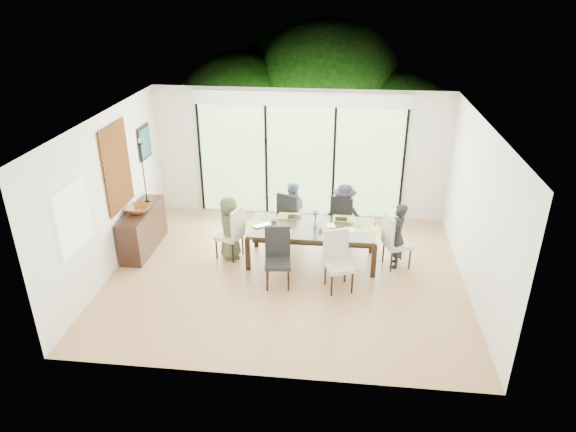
# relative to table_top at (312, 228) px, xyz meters

# --- Properties ---
(floor) EXTENTS (6.00, 5.00, 0.01)m
(floor) POSITION_rel_table_top_xyz_m (-0.40, -0.52, -0.66)
(floor) COLOR #98603D
(floor) RESTS_ON ground
(ceiling) EXTENTS (6.00, 5.00, 0.01)m
(ceiling) POSITION_rel_table_top_xyz_m (-0.40, -0.52, 2.05)
(ceiling) COLOR white
(ceiling) RESTS_ON wall_back
(wall_back) EXTENTS (6.00, 0.02, 2.70)m
(wall_back) POSITION_rel_table_top_xyz_m (-0.40, 1.99, 0.69)
(wall_back) COLOR white
(wall_back) RESTS_ON floor
(wall_front) EXTENTS (6.00, 0.02, 2.70)m
(wall_front) POSITION_rel_table_top_xyz_m (-0.40, -3.03, 0.69)
(wall_front) COLOR silver
(wall_front) RESTS_ON floor
(wall_left) EXTENTS (0.02, 5.00, 2.70)m
(wall_left) POSITION_rel_table_top_xyz_m (-3.41, -0.52, 0.69)
(wall_left) COLOR white
(wall_left) RESTS_ON floor
(wall_right) EXTENTS (0.02, 5.00, 2.70)m
(wall_right) POSITION_rel_table_top_xyz_m (2.61, -0.52, 0.69)
(wall_right) COLOR silver
(wall_right) RESTS_ON floor
(glass_doors) EXTENTS (4.20, 0.02, 2.30)m
(glass_doors) POSITION_rel_table_top_xyz_m (-0.40, 1.95, 0.54)
(glass_doors) COLOR #598C3F
(glass_doors) RESTS_ON wall_back
(blinds_header) EXTENTS (4.40, 0.06, 0.28)m
(blinds_header) POSITION_rel_table_top_xyz_m (-0.40, 1.94, 1.84)
(blinds_header) COLOR white
(blinds_header) RESTS_ON wall_back
(mullion_a) EXTENTS (0.05, 0.04, 2.30)m
(mullion_a) POSITION_rel_table_top_xyz_m (-2.50, 1.94, 0.54)
(mullion_a) COLOR black
(mullion_a) RESTS_ON wall_back
(mullion_b) EXTENTS (0.05, 0.04, 2.30)m
(mullion_b) POSITION_rel_table_top_xyz_m (-1.10, 1.94, 0.54)
(mullion_b) COLOR black
(mullion_b) RESTS_ON wall_back
(mullion_c) EXTENTS (0.05, 0.04, 2.30)m
(mullion_c) POSITION_rel_table_top_xyz_m (0.30, 1.94, 0.54)
(mullion_c) COLOR black
(mullion_c) RESTS_ON wall_back
(mullion_d) EXTENTS (0.05, 0.04, 2.30)m
(mullion_d) POSITION_rel_table_top_xyz_m (1.70, 1.94, 0.54)
(mullion_d) COLOR black
(mullion_d) RESTS_ON wall_back
(side_window) EXTENTS (0.02, 0.90, 1.00)m
(side_window) POSITION_rel_table_top_xyz_m (-3.37, -1.72, 0.84)
(side_window) COLOR #8CAD7F
(side_window) RESTS_ON wall_left
(deck) EXTENTS (6.00, 1.80, 0.10)m
(deck) POSITION_rel_table_top_xyz_m (-0.40, 2.88, -0.71)
(deck) COLOR brown
(deck) RESTS_ON ground
(rail_top) EXTENTS (6.00, 0.08, 0.06)m
(rail_top) POSITION_rel_table_top_xyz_m (-0.40, 3.68, -0.11)
(rail_top) COLOR brown
(rail_top) RESTS_ON deck
(foliage_left) EXTENTS (3.20, 3.20, 3.20)m
(foliage_left) POSITION_rel_table_top_xyz_m (-2.20, 4.68, 0.78)
(foliage_left) COLOR #14380F
(foliage_left) RESTS_ON ground
(foliage_mid) EXTENTS (4.00, 4.00, 4.00)m
(foliage_mid) POSITION_rel_table_top_xyz_m (0.00, 5.28, 1.14)
(foliage_mid) COLOR #14380F
(foliage_mid) RESTS_ON ground
(foliage_right) EXTENTS (2.80, 2.80, 2.80)m
(foliage_right) POSITION_rel_table_top_xyz_m (1.80, 4.48, 0.60)
(foliage_right) COLOR #14380F
(foliage_right) RESTS_ON ground
(foliage_far) EXTENTS (3.60, 3.60, 3.60)m
(foliage_far) POSITION_rel_table_top_xyz_m (-1.00, 5.98, 0.96)
(foliage_far) COLOR #14380F
(foliage_far) RESTS_ON ground
(table_top) EXTENTS (2.19, 1.00, 0.05)m
(table_top) POSITION_rel_table_top_xyz_m (0.00, 0.00, 0.00)
(table_top) COLOR black
(table_top) RESTS_ON floor
(table_apron) EXTENTS (2.00, 0.82, 0.09)m
(table_apron) POSITION_rel_table_top_xyz_m (0.00, 0.00, -0.08)
(table_apron) COLOR black
(table_apron) RESTS_ON floor
(table_leg_fl) EXTENTS (0.08, 0.08, 0.63)m
(table_leg_fl) POSITION_rel_table_top_xyz_m (-1.08, -0.43, -0.34)
(table_leg_fl) COLOR black
(table_leg_fl) RESTS_ON floor
(table_leg_fr) EXTENTS (0.08, 0.08, 0.63)m
(table_leg_fr) POSITION_rel_table_top_xyz_m (1.08, -0.43, -0.34)
(table_leg_fr) COLOR black
(table_leg_fr) RESTS_ON floor
(table_leg_bl) EXTENTS (0.08, 0.08, 0.63)m
(table_leg_bl) POSITION_rel_table_top_xyz_m (-1.08, 0.43, -0.34)
(table_leg_bl) COLOR black
(table_leg_bl) RESTS_ON floor
(table_leg_br) EXTENTS (0.08, 0.08, 0.63)m
(table_leg_br) POSITION_rel_table_top_xyz_m (1.08, 0.43, -0.34)
(table_leg_br) COLOR black
(table_leg_br) RESTS_ON floor
(chair_left_end) EXTENTS (0.53, 0.53, 1.00)m
(chair_left_end) POSITION_rel_table_top_xyz_m (-1.50, 0.00, -0.15)
(chair_left_end) COLOR beige
(chair_left_end) RESTS_ON floor
(chair_right_end) EXTENTS (0.54, 0.54, 1.00)m
(chair_right_end) POSITION_rel_table_top_xyz_m (1.50, 0.00, -0.15)
(chair_right_end) COLOR beige
(chair_right_end) RESTS_ON floor
(chair_far_left) EXTENTS (0.54, 0.54, 1.00)m
(chair_far_left) POSITION_rel_table_top_xyz_m (-0.45, 0.85, -0.15)
(chair_far_left) COLOR black
(chair_far_left) RESTS_ON floor
(chair_far_right) EXTENTS (0.52, 0.52, 1.00)m
(chair_far_right) POSITION_rel_table_top_xyz_m (0.55, 0.85, -0.15)
(chair_far_right) COLOR black
(chair_far_right) RESTS_ON floor
(chair_near_left) EXTENTS (0.47, 0.47, 1.00)m
(chair_near_left) POSITION_rel_table_top_xyz_m (-0.50, -0.87, -0.15)
(chair_near_left) COLOR black
(chair_near_left) RESTS_ON floor
(chair_near_right) EXTENTS (0.54, 0.54, 1.00)m
(chair_near_right) POSITION_rel_table_top_xyz_m (0.50, -0.87, -0.15)
(chair_near_right) COLOR beige
(chair_near_right) RESTS_ON floor
(person_left_end) EXTENTS (0.47, 0.62, 1.17)m
(person_left_end) POSITION_rel_table_top_xyz_m (-1.48, 0.00, -0.07)
(person_left_end) COLOR #475337
(person_left_end) RESTS_ON floor
(person_right_end) EXTENTS (0.39, 0.57, 1.17)m
(person_right_end) POSITION_rel_table_top_xyz_m (1.48, 0.00, -0.07)
(person_right_end) COLOR black
(person_right_end) RESTS_ON floor
(person_far_left) EXTENTS (0.59, 0.41, 1.17)m
(person_far_left) POSITION_rel_table_top_xyz_m (-0.45, 0.83, -0.07)
(person_far_left) COLOR #6E8B9F
(person_far_left) RESTS_ON floor
(person_far_right) EXTENTS (0.58, 0.40, 1.17)m
(person_far_right) POSITION_rel_table_top_xyz_m (0.55, 0.83, -0.07)
(person_far_right) COLOR #241D2C
(person_far_right) RESTS_ON floor
(placemat_left) EXTENTS (0.40, 0.29, 0.01)m
(placemat_left) POSITION_rel_table_top_xyz_m (-0.95, 0.00, 0.03)
(placemat_left) COLOR #88B540
(placemat_left) RESTS_ON table_top
(placemat_right) EXTENTS (0.40, 0.29, 0.01)m
(placemat_right) POSITION_rel_table_top_xyz_m (0.95, 0.00, 0.03)
(placemat_right) COLOR #A4B741
(placemat_right) RESTS_ON table_top
(placemat_far_l) EXTENTS (0.40, 0.29, 0.01)m
(placemat_far_l) POSITION_rel_table_top_xyz_m (-0.45, 0.40, 0.03)
(placemat_far_l) COLOR #94A53B
(placemat_far_l) RESTS_ON table_top
(placemat_far_r) EXTENTS (0.40, 0.29, 0.01)m
(placemat_far_r) POSITION_rel_table_top_xyz_m (0.55, 0.40, 0.03)
(placemat_far_r) COLOR #9CAF3E
(placemat_far_r) RESTS_ON table_top
(placemat_paper) EXTENTS (0.40, 0.29, 0.01)m
(placemat_paper) POSITION_rel_table_top_xyz_m (-0.55, -0.30, 0.03)
(placemat_paper) COLOR white
(placemat_paper) RESTS_ON table_top
(tablet_far_l) EXTENTS (0.24, 0.16, 0.01)m
(tablet_far_l) POSITION_rel_table_top_xyz_m (-0.35, 0.35, 0.04)
(tablet_far_l) COLOR black
(tablet_far_l) RESTS_ON table_top
(tablet_far_r) EXTENTS (0.22, 0.15, 0.01)m
(tablet_far_r) POSITION_rel_table_top_xyz_m (0.50, 0.35, 0.04)
(tablet_far_r) COLOR black
(tablet_far_r) RESTS_ON table_top
(papers) EXTENTS (0.27, 0.20, 0.00)m
(papers) POSITION_rel_table_top_xyz_m (0.70, -0.05, 0.03)
(papers) COLOR white
(papers) RESTS_ON table_top
(platter_base) EXTENTS (0.24, 0.24, 0.02)m
(platter_base) POSITION_rel_table_top_xyz_m (-0.55, -0.30, 0.04)
(platter_base) COLOR white
(platter_base) RESTS_ON table_top
(platter_snacks) EXTENTS (0.18, 0.18, 0.01)m
(platter_snacks) POSITION_rel_table_top_xyz_m (-0.55, -0.30, 0.06)
(platter_snacks) COLOR orange
(platter_snacks) RESTS_ON table_top
(vase) EXTENTS (0.07, 0.07, 0.11)m
(vase) POSITION_rel_table_top_xyz_m (0.05, 0.05, 0.08)
(vase) COLOR silver
(vase) RESTS_ON table_top
(hyacinth_stems) EXTENTS (0.04, 0.04, 0.15)m
(hyacinth_stems) POSITION_rel_table_top_xyz_m (0.05, 0.05, 0.19)
(hyacinth_stems) COLOR #337226
(hyacinth_stems) RESTS_ON table_top
(hyacinth_blooms) EXTENTS (0.10, 0.10, 0.10)m
(hyacinth_blooms) POSITION_rel_table_top_xyz_m (0.05, 0.05, 0.28)
(hyacinth_blooms) COLOR #5362D0
(hyacinth_blooms) RESTS_ON table_top
(laptop) EXTENTS (0.36, 0.34, 0.02)m
(laptop) POSITION_rel_table_top_xyz_m (-0.85, -0.10, 0.04)
(laptop) COLOR silver
(laptop) RESTS_ON table_top
(cup_a) EXTENTS (0.15, 0.15, 0.09)m
(cup_a) POSITION_rel_table_top_xyz_m (-0.70, 0.15, 0.07)
(cup_a) COLOR white
(cup_a) RESTS_ON table_top
(cup_b) EXTENTS (0.13, 0.13, 0.08)m
(cup_b) POSITION_rel_table_top_xyz_m (0.15, -0.10, 0.07)
(cup_b) COLOR white
(cup_b) RESTS_ON table_top
(cup_c) EXTENTS (0.16, 0.16, 0.09)m
(cup_c) POSITION_rel_table_top_xyz_m (0.80, 0.10, 0.07)
(cup_c) COLOR white
(cup_c) RESTS_ON table_top
(book) EXTENTS (0.19, 0.23, 0.02)m
(book) POSITION_rel_table_top_xyz_m (0.25, 0.05, 0.04)
(book) COLOR white
(book) RESTS_ON table_top
(sideboard) EXTENTS (0.40, 1.44, 0.81)m
(sideboard) POSITION_rel_table_top_xyz_m (-3.16, 0.11, -0.25)
(sideboard) COLOR black
(sideboard) RESTS_ON floor
(bowl) EXTENTS (0.43, 0.43, 0.10)m
(bowl) POSITION_rel_table_top_xyz_m (-3.16, 0.01, 0.20)
(bowl) COLOR brown
(bowl) RESTS_ON sideboard
(candlestick_base) EXTENTS (0.09, 0.09, 0.04)m
(candlestick_base) POSITION_rel_table_top_xyz_m (-3.16, 0.46, 0.17)
(candlestick_base) COLOR black
(candlestick_base) RESTS_ON sideboard
(candlestick_shaft) EXTENTS (0.02, 0.02, 1.12)m
(candlestick_shaft) POSITION_rel_table_top_xyz_m (-3.16, 0.46, 0.74)
(candlestick_shaft) COLOR black
(candlestick_shaft) RESTS_ON sideboard
(candlestick_pan) EXTENTS (0.09, 0.09, 0.03)m
(candlestick_pan) POSITION_rel_table_top_xyz_m (-3.16, 0.46, 1.29)
(candlestick_pan) COLOR black
(candlestick_pan) RESTS_ON sideboard
(candle) EXTENTS (0.03, 0.03, 0.09)m
(candle) POSITION_rel_table_top_xyz_m (-3.16, 0.46, 1.35)
(candle) COLOR silver
(candle) RESTS_ON sideboard
(tapestry) EXTENTS (0.02, 1.00, 1.50)m
(tapestry) POSITION_rel_table_top_xyz_m (-3.37, -0.12, 1.04)
(tapestry) COLOR brown
(tapestry) RESTS_ON wall_left
(art_frame) EXTENTS (0.03, 0.55, 0.65)m
(art_frame) POSITION_rel_table_top_xyz_m (-3.37, 1.18, 1.09)
(art_frame) COLOR black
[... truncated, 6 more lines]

